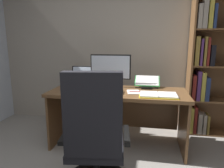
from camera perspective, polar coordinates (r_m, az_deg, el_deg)
wall_back at (r=3.37m, az=2.75°, el=10.43°), size 4.68×0.12×2.55m
desk at (r=2.70m, az=1.84°, el=-5.71°), size 1.71×0.68×0.74m
bookshelf at (r=3.25m, az=26.14°, el=4.05°), size 0.87×0.32×2.02m
office_chair at (r=1.87m, az=-4.77°, el=-16.08°), size 0.66×0.60×1.12m
monitor at (r=2.76m, az=-0.42°, el=3.87°), size 0.55×0.16×0.44m
laptop at (r=2.92m, az=-9.06°, el=0.68°), size 0.32×0.35×0.26m
keyboard at (r=2.49m, az=-1.83°, el=-2.11°), size 0.42×0.15×0.02m
computer_mouse at (r=2.56m, az=-8.40°, el=-1.63°), size 0.06×0.10×0.04m
reading_stand_with_book at (r=2.80m, az=9.79°, el=0.58°), size 0.33×0.27×0.14m
open_binder at (r=2.39m, az=12.83°, el=-2.99°), size 0.43×0.28×0.02m
notepad at (r=2.50m, az=6.05°, el=-2.24°), size 0.18×0.23×0.01m
pen at (r=2.50m, az=6.51°, el=-2.06°), size 0.14×0.03×0.01m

